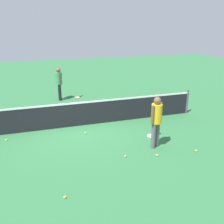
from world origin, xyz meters
TOP-DOWN VIEW (x-y plane):
  - ground_plane at (0.00, 0.00)m, footprint 40.00×40.00m
  - court_net at (0.00, 0.00)m, footprint 10.09×0.09m
  - player_near_side at (2.10, -2.58)m, footprint 0.50×0.46m
  - player_far_side at (-0.15, 3.87)m, footprint 0.34×0.52m
  - tennis_racket_near_player at (2.40, -1.78)m, footprint 0.60×0.36m
  - tennis_racket_far_player at (0.83, 4.04)m, footprint 0.57×0.49m
  - tennis_ball_near_player at (1.89, -3.16)m, footprint 0.07×0.07m
  - tennis_ball_by_net at (0.17, -0.85)m, footprint 0.07×0.07m
  - tennis_ball_midcourt at (3.20, -3.29)m, footprint 0.07×0.07m
  - tennis_ball_baseline at (-1.07, -4.28)m, footprint 0.07×0.07m
  - tennis_ball_stray_left at (0.95, -2.91)m, footprint 0.07×0.07m
  - tennis_ball_stray_right at (-2.56, -0.58)m, footprint 0.07×0.07m

SIDE VIEW (x-z plane):
  - ground_plane at x=0.00m, z-range 0.00..0.00m
  - tennis_racket_near_player at x=2.40m, z-range 0.00..0.03m
  - tennis_racket_far_player at x=0.83m, z-range 0.00..0.03m
  - tennis_ball_near_player at x=1.89m, z-range 0.00..0.07m
  - tennis_ball_by_net at x=0.17m, z-range 0.00..0.07m
  - tennis_ball_midcourt at x=3.20m, z-range 0.00..0.07m
  - tennis_ball_baseline at x=-1.07m, z-range 0.00..0.07m
  - tennis_ball_stray_left at x=0.95m, z-range 0.00..0.07m
  - tennis_ball_stray_right at x=-2.56m, z-range 0.00..0.07m
  - court_net at x=0.00m, z-range -0.03..1.04m
  - player_near_side at x=2.10m, z-range 0.16..1.86m
  - player_far_side at x=-0.15m, z-range 0.16..1.86m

